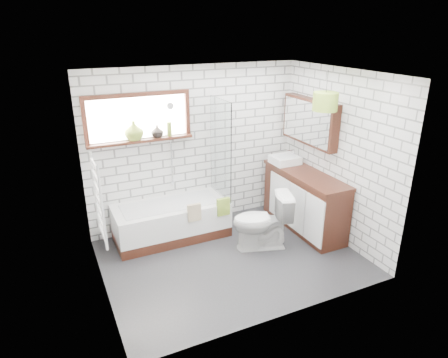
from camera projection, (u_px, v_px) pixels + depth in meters
name	position (u px, v px, depth m)	size (l,w,h in m)	color
floor	(231.00, 258.00, 5.55)	(3.40, 2.60, 0.01)	#262629
ceiling	(233.00, 73.00, 4.64)	(3.40, 2.60, 0.01)	white
wall_back	(195.00, 147.00, 6.20)	(3.40, 0.01, 2.50)	white
wall_front	(289.00, 215.00, 4.00)	(3.40, 0.01, 2.50)	white
wall_left	(94.00, 197.00, 4.43)	(0.01, 2.60, 2.50)	white
wall_right	(337.00, 157.00, 5.77)	(0.01, 2.60, 2.50)	white
window	(139.00, 118.00, 5.63)	(1.52, 0.16, 0.68)	black
towel_radiator	(99.00, 200.00, 4.46)	(0.06, 0.52, 1.00)	white
mirror_cabinet	(310.00, 121.00, 6.10)	(0.16, 1.20, 0.70)	black
shower_riser	(171.00, 145.00, 5.97)	(0.02, 0.02, 1.30)	silver
bathtub	(171.00, 221.00, 6.02)	(1.68, 0.74, 0.54)	white
shower_screen	(221.00, 149.00, 5.97)	(0.02, 0.72, 1.50)	white
towel_green	(223.00, 207.00, 5.89)	(0.20, 0.05, 0.27)	olive
towel_beige	(194.00, 213.00, 5.71)	(0.20, 0.05, 0.26)	tan
vanity	(304.00, 200.00, 6.24)	(0.52, 1.63, 0.93)	black
basin	(285.00, 160.00, 6.45)	(0.42, 0.37, 0.12)	white
tap	(294.00, 154.00, 6.49)	(0.03, 0.03, 0.16)	silver
toilet	(262.00, 221.00, 5.68)	(0.82, 0.47, 0.83)	white
vase_olive	(134.00, 132.00, 5.63)	(0.26, 0.26, 0.28)	olive
vase_dark	(157.00, 133.00, 5.78)	(0.18, 0.18, 0.18)	black
bottle	(169.00, 131.00, 5.85)	(0.07, 0.07, 0.21)	olive
pendant	(325.00, 102.00, 5.19)	(0.33, 0.33, 0.24)	olive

